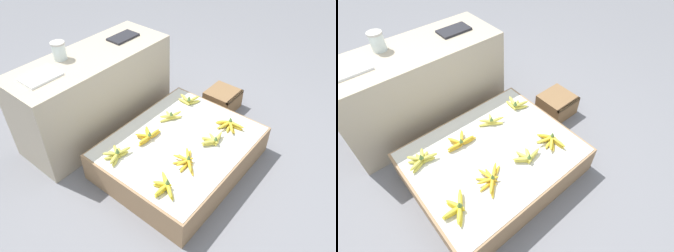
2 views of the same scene
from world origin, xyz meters
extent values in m
plane|color=slate|center=(0.00, 0.00, 0.00)|extent=(10.00, 10.00, 0.00)
cube|color=#997551|center=(0.00, 0.00, 0.12)|extent=(1.19, 0.95, 0.25)
cube|color=silver|center=(0.00, 0.00, 0.25)|extent=(1.15, 0.92, 0.00)
cube|color=tan|center=(-0.08, 0.87, 0.36)|extent=(1.38, 0.53, 0.73)
cube|color=olive|center=(0.88, 0.15, 0.09)|extent=(0.29, 0.29, 0.19)
cube|color=brown|center=(0.88, 0.02, 0.18)|extent=(0.29, 0.02, 0.02)
ellipsoid|color=yellow|center=(-0.40, -0.18, 0.26)|extent=(0.10, 0.12, 0.03)
ellipsoid|color=yellow|center=(-0.44, -0.19, 0.26)|extent=(0.08, 0.13, 0.03)
ellipsoid|color=yellow|center=(-0.48, -0.21, 0.26)|extent=(0.13, 0.04, 0.03)
ellipsoid|color=yellow|center=(-0.45, -0.26, 0.26)|extent=(0.09, 0.12, 0.03)
ellipsoid|color=yellow|center=(-0.40, -0.17, 0.29)|extent=(0.09, 0.12, 0.03)
ellipsoid|color=yellow|center=(-0.44, -0.19, 0.29)|extent=(0.08, 0.13, 0.03)
ellipsoid|color=yellow|center=(-0.48, -0.22, 0.29)|extent=(0.13, 0.04, 0.03)
ellipsoid|color=yellow|center=(-0.45, -0.25, 0.29)|extent=(0.10, 0.12, 0.03)
cone|color=#5B7F3D|center=(-0.43, -0.22, 0.32)|extent=(0.03, 0.03, 0.04)
ellipsoid|color=gold|center=(-0.11, -0.17, 0.26)|extent=(0.14, 0.10, 0.02)
ellipsoid|color=gold|center=(-0.15, -0.16, 0.26)|extent=(0.05, 0.15, 0.02)
ellipsoid|color=gold|center=(-0.18, -0.16, 0.26)|extent=(0.12, 0.13, 0.02)
ellipsoid|color=gold|center=(-0.19, -0.20, 0.26)|extent=(0.15, 0.04, 0.02)
ellipsoid|color=gold|center=(-0.19, -0.23, 0.26)|extent=(0.11, 0.13, 0.02)
ellipsoid|color=gold|center=(-0.11, -0.16, 0.29)|extent=(0.13, 0.12, 0.02)
ellipsoid|color=gold|center=(-0.17, -0.15, 0.29)|extent=(0.06, 0.15, 0.02)
ellipsoid|color=gold|center=(-0.18, -0.18, 0.29)|extent=(0.15, 0.07, 0.02)
ellipsoid|color=gold|center=(-0.18, -0.22, 0.29)|extent=(0.12, 0.12, 0.02)
cone|color=#5B7F3D|center=(-0.16, -0.19, 0.32)|extent=(0.03, 0.03, 0.04)
ellipsoid|color=#DBCC4C|center=(0.18, -0.22, 0.26)|extent=(0.13, 0.05, 0.02)
ellipsoid|color=#DBCC4C|center=(0.16, -0.20, 0.26)|extent=(0.10, 0.12, 0.02)
ellipsoid|color=#DBCC4C|center=(0.13, -0.18, 0.26)|extent=(0.04, 0.13, 0.02)
ellipsoid|color=#DBCC4C|center=(0.10, -0.21, 0.26)|extent=(0.12, 0.10, 0.02)
ellipsoid|color=#DBCC4C|center=(0.19, -0.22, 0.29)|extent=(0.13, 0.05, 0.02)
ellipsoid|color=#DBCC4C|center=(0.15, -0.20, 0.29)|extent=(0.08, 0.13, 0.02)
ellipsoid|color=#DBCC4C|center=(0.12, -0.19, 0.29)|extent=(0.06, 0.13, 0.02)
ellipsoid|color=#DBCC4C|center=(0.09, -0.20, 0.29)|extent=(0.12, 0.10, 0.02)
cone|color=#5B7F3D|center=(0.13, -0.23, 0.32)|extent=(0.03, 0.03, 0.04)
ellipsoid|color=gold|center=(0.38, -0.16, 0.26)|extent=(0.08, 0.14, 0.02)
ellipsoid|color=gold|center=(0.35, -0.18, 0.26)|extent=(0.13, 0.09, 0.02)
ellipsoid|color=gold|center=(0.37, -0.21, 0.26)|extent=(0.14, 0.07, 0.02)
ellipsoid|color=gold|center=(0.37, -0.23, 0.26)|extent=(0.11, 0.12, 0.02)
ellipsoid|color=gold|center=(0.40, -0.25, 0.26)|extent=(0.03, 0.14, 0.02)
ellipsoid|color=gold|center=(0.38, -0.17, 0.29)|extent=(0.10, 0.13, 0.02)
ellipsoid|color=gold|center=(0.35, -0.19, 0.29)|extent=(0.14, 0.06, 0.02)
ellipsoid|color=gold|center=(0.36, -0.23, 0.29)|extent=(0.12, 0.11, 0.02)
ellipsoid|color=gold|center=(0.40, -0.26, 0.29)|extent=(0.03, 0.14, 0.02)
cone|color=#5B7F3D|center=(0.40, -0.20, 0.32)|extent=(0.03, 0.03, 0.04)
ellipsoid|color=gold|center=(-0.40, 0.23, 0.26)|extent=(0.12, 0.06, 0.03)
ellipsoid|color=gold|center=(-0.41, 0.26, 0.26)|extent=(0.10, 0.10, 0.03)
ellipsoid|color=gold|center=(-0.43, 0.27, 0.26)|extent=(0.03, 0.12, 0.03)
ellipsoid|color=gold|center=(-0.47, 0.27, 0.26)|extent=(0.11, 0.09, 0.03)
ellipsoid|color=gold|center=(-0.48, 0.22, 0.26)|extent=(0.11, 0.07, 0.03)
ellipsoid|color=gold|center=(-0.38, 0.23, 0.29)|extent=(0.12, 0.05, 0.03)
ellipsoid|color=gold|center=(-0.41, 0.28, 0.29)|extent=(0.08, 0.11, 0.03)
ellipsoid|color=gold|center=(-0.47, 0.28, 0.29)|extent=(0.09, 0.10, 0.03)
ellipsoid|color=gold|center=(-0.48, 0.23, 0.29)|extent=(0.12, 0.06, 0.03)
cone|color=#5B7F3D|center=(-0.43, 0.24, 0.33)|extent=(0.03, 0.03, 0.04)
ellipsoid|color=gold|center=(-0.07, 0.19, 0.26)|extent=(0.12, 0.03, 0.02)
ellipsoid|color=gold|center=(-0.11, 0.25, 0.26)|extent=(0.08, 0.11, 0.02)
ellipsoid|color=gold|center=(-0.16, 0.23, 0.26)|extent=(0.07, 0.12, 0.02)
ellipsoid|color=gold|center=(-0.20, 0.20, 0.26)|extent=(0.12, 0.04, 0.02)
ellipsoid|color=gold|center=(-0.09, 0.19, 0.29)|extent=(0.12, 0.03, 0.02)
ellipsoid|color=gold|center=(-0.10, 0.25, 0.29)|extent=(0.09, 0.11, 0.02)
ellipsoid|color=gold|center=(-0.17, 0.24, 0.29)|extent=(0.07, 0.11, 0.02)
ellipsoid|color=gold|center=(-0.20, 0.19, 0.29)|extent=(0.12, 0.04, 0.02)
cone|color=#5B7F3D|center=(-0.14, 0.19, 0.32)|extent=(0.03, 0.03, 0.04)
ellipsoid|color=#DBCC4C|center=(0.18, 0.20, 0.26)|extent=(0.12, 0.10, 0.02)
ellipsoid|color=#DBCC4C|center=(0.18, 0.26, 0.26)|extent=(0.08, 0.13, 0.02)
ellipsoid|color=#DBCC4C|center=(0.12, 0.24, 0.26)|extent=(0.13, 0.08, 0.02)
ellipsoid|color=#DBCC4C|center=(0.20, 0.21, 0.29)|extent=(0.13, 0.06, 0.02)
ellipsoid|color=#DBCC4C|center=(0.14, 0.24, 0.29)|extent=(0.11, 0.11, 0.02)
cone|color=#5B7F3D|center=(0.16, 0.22, 0.32)|extent=(0.03, 0.03, 0.04)
ellipsoid|color=gold|center=(0.46, 0.21, 0.26)|extent=(0.13, 0.08, 0.03)
ellipsoid|color=gold|center=(0.46, 0.25, 0.26)|extent=(0.12, 0.09, 0.03)
ellipsoid|color=gold|center=(0.42, 0.28, 0.26)|extent=(0.03, 0.13, 0.03)
ellipsoid|color=gold|center=(0.48, 0.22, 0.29)|extent=(0.13, 0.05, 0.03)
ellipsoid|color=gold|center=(0.44, 0.29, 0.29)|extent=(0.07, 0.13, 0.03)
cone|color=#5B7F3D|center=(0.42, 0.23, 0.33)|extent=(0.03, 0.03, 0.04)
cylinder|color=silver|center=(-0.26, 0.99, 0.79)|extent=(0.11, 0.11, 0.13)
cylinder|color=#B7B2A8|center=(-0.26, 0.99, 0.86)|extent=(0.11, 0.11, 0.01)
cube|color=white|center=(-0.52, 0.87, 0.74)|extent=(0.27, 0.19, 0.02)
cube|color=#232328|center=(0.31, 0.88, 0.74)|extent=(0.26, 0.16, 0.02)
camera|label=1|loc=(-1.51, -1.11, 1.96)|focal=35.00mm
camera|label=2|loc=(-0.68, -0.94, 1.76)|focal=28.00mm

